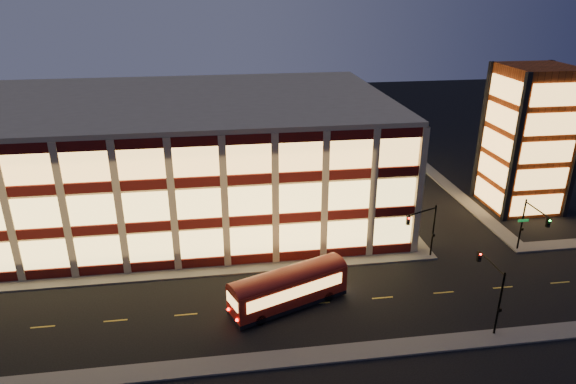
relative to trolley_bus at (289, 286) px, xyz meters
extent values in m
plane|color=black|center=(-7.18, 5.92, -2.05)|extent=(200.00, 200.00, 0.00)
cube|color=#514F4C|center=(-10.18, 6.92, -1.98)|extent=(54.00, 2.00, 0.15)
cube|color=#514F4C|center=(15.82, 22.92, -1.98)|extent=(2.00, 30.00, 0.15)
cube|color=#514F4C|center=(32.82, 6.92, -1.98)|extent=(14.00, 2.00, 0.15)
cube|color=#514F4C|center=(26.82, 22.92, -1.98)|extent=(2.00, 30.00, 0.15)
cube|color=#514F4C|center=(-7.18, -7.08, -1.98)|extent=(100.00, 2.00, 0.15)
cube|color=tan|center=(-10.18, 22.92, 4.95)|extent=(50.00, 30.00, 14.00)
cube|color=tan|center=(-10.18, 22.92, 12.20)|extent=(50.40, 30.40, 0.50)
cube|color=#470C0A|center=(-10.18, 7.80, -1.40)|extent=(50.10, 0.25, 1.00)
cube|color=#FFD16B|center=(-10.18, 7.82, 0.70)|extent=(49.00, 0.20, 3.00)
cube|color=#470C0A|center=(14.94, 22.92, -1.40)|extent=(0.25, 30.10, 1.00)
cube|color=#FFD16B|center=(14.92, 22.92, 0.70)|extent=(0.20, 29.00, 3.00)
cube|color=#470C0A|center=(-10.18, 7.80, 3.00)|extent=(50.10, 0.25, 1.00)
cube|color=#FFD16B|center=(-10.18, 7.82, 5.10)|extent=(49.00, 0.20, 3.00)
cube|color=#470C0A|center=(14.94, 22.92, 3.00)|extent=(0.25, 30.10, 1.00)
cube|color=#FFD16B|center=(14.92, 22.92, 5.10)|extent=(0.20, 29.00, 3.00)
cube|color=#470C0A|center=(-10.18, 7.80, 7.40)|extent=(50.10, 0.25, 1.00)
cube|color=#FFD16B|center=(-10.18, 7.82, 9.50)|extent=(49.00, 0.20, 3.00)
cube|color=#470C0A|center=(14.94, 22.92, 7.40)|extent=(0.25, 30.10, 1.00)
cube|color=#FFD16B|center=(14.92, 22.92, 9.50)|extent=(0.20, 29.00, 3.00)
cube|color=#8C3814|center=(32.82, 17.92, 6.95)|extent=(8.00, 8.00, 18.00)
cube|color=black|center=(28.82, 13.92, 6.95)|extent=(0.60, 0.60, 18.00)
cube|color=black|center=(28.82, 21.92, 6.95)|extent=(0.60, 0.60, 18.00)
cube|color=black|center=(36.82, 21.92, 6.95)|extent=(0.60, 0.60, 18.00)
cube|color=#E9A851|center=(32.82, 13.84, -0.25)|extent=(6.60, 0.16, 2.60)
cube|color=#E9A851|center=(28.74, 17.92, -0.25)|extent=(0.16, 6.60, 2.60)
cube|color=#E9A851|center=(32.82, 13.84, 3.15)|extent=(6.60, 0.16, 2.60)
cube|color=#E9A851|center=(28.74, 17.92, 3.15)|extent=(0.16, 6.60, 2.60)
cube|color=#E9A851|center=(32.82, 13.84, 6.55)|extent=(6.60, 0.16, 2.60)
cube|color=#E9A851|center=(28.74, 17.92, 6.55)|extent=(0.16, 6.60, 2.60)
cube|color=#E9A851|center=(32.82, 13.84, 9.95)|extent=(6.60, 0.16, 2.60)
cube|color=#E9A851|center=(28.74, 17.92, 9.95)|extent=(0.16, 6.60, 2.60)
cube|color=#E9A851|center=(32.82, 13.84, 13.35)|extent=(6.60, 0.16, 2.60)
cube|color=#E9A851|center=(28.74, 17.92, 13.35)|extent=(0.16, 6.60, 2.60)
cylinder|color=black|center=(16.32, 6.72, 0.95)|extent=(0.18, 0.18, 6.00)
cylinder|color=black|center=(14.57, 5.97, 3.65)|extent=(3.56, 1.63, 0.14)
cube|color=black|center=(12.82, 5.22, 3.15)|extent=(0.32, 0.32, 0.95)
sphere|color=#FF0C05|center=(12.82, 5.04, 3.45)|extent=(0.20, 0.20, 0.20)
cube|color=black|center=(16.32, 6.52, 0.55)|extent=(0.25, 0.18, 0.28)
cylinder|color=black|center=(26.32, 6.72, 0.95)|extent=(0.18, 0.18, 6.00)
cylinder|color=black|center=(26.32, 4.72, 3.65)|extent=(0.14, 4.00, 0.14)
cube|color=black|center=(26.32, 2.72, 3.15)|extent=(0.32, 0.32, 0.95)
sphere|color=#0CFF26|center=(26.32, 2.54, 3.45)|extent=(0.20, 0.20, 0.20)
cube|color=black|center=(26.32, 6.52, 0.55)|extent=(0.25, 0.18, 0.28)
cube|color=#0C7226|center=(26.32, 6.57, 1.55)|extent=(1.20, 0.06, 0.28)
cylinder|color=black|center=(16.32, -6.58, 0.95)|extent=(0.18, 0.18, 6.00)
cylinder|color=black|center=(16.32, -4.58, 3.65)|extent=(0.14, 4.00, 0.14)
cube|color=black|center=(16.32, -2.58, 3.15)|extent=(0.32, 0.32, 0.95)
sphere|color=#FF0C05|center=(16.32, -2.76, 3.45)|extent=(0.20, 0.20, 0.20)
cube|color=black|center=(16.32, -6.78, 0.55)|extent=(0.25, 0.18, 0.28)
cube|color=maroon|center=(0.00, 0.00, -0.19)|extent=(11.16, 6.60, 2.51)
cube|color=black|center=(0.00, 0.00, -1.67)|extent=(11.16, 6.60, 0.38)
cylinder|color=black|center=(-2.80, -2.42, -1.56)|extent=(1.03, 0.67, 0.98)
cylinder|color=black|center=(-3.69, -0.18, -1.56)|extent=(1.03, 0.67, 0.98)
cylinder|color=black|center=(3.69, 0.18, -1.56)|extent=(1.03, 0.67, 0.98)
cylinder|color=black|center=(2.80, 2.42, -1.56)|extent=(1.03, 0.67, 0.98)
cube|color=#E9A851|center=(0.52, -1.30, 0.13)|extent=(8.95, 3.63, 1.09)
cube|color=#E9A851|center=(-0.52, 1.30, 0.13)|extent=(8.95, 3.63, 1.09)
camera|label=1|loc=(-5.70, -38.68, 25.22)|focal=32.00mm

